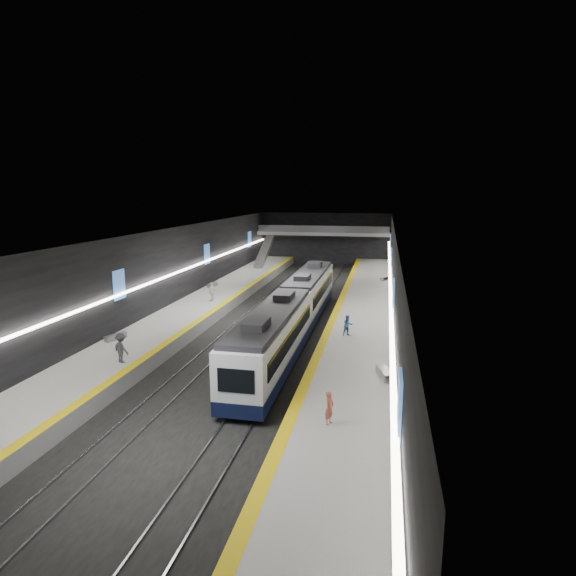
% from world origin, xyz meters
% --- Properties ---
extents(ground, '(70.00, 70.00, 0.00)m').
position_xyz_m(ground, '(0.00, 0.00, 0.00)').
color(ground, black).
rests_on(ground, ground).
extents(ceiling, '(20.00, 70.00, 0.04)m').
position_xyz_m(ceiling, '(0.00, 0.00, 8.00)').
color(ceiling, beige).
rests_on(ceiling, wall_left).
extents(wall_left, '(0.04, 70.00, 8.00)m').
position_xyz_m(wall_left, '(-10.00, 0.00, 4.00)').
color(wall_left, black).
rests_on(wall_left, ground).
extents(wall_right, '(0.04, 70.00, 8.00)m').
position_xyz_m(wall_right, '(10.00, 0.00, 4.00)').
color(wall_right, black).
rests_on(wall_right, ground).
extents(wall_back, '(20.00, 0.04, 8.00)m').
position_xyz_m(wall_back, '(0.00, 35.00, 4.00)').
color(wall_back, black).
rests_on(wall_back, ground).
extents(platform_left, '(5.00, 70.00, 1.00)m').
position_xyz_m(platform_left, '(-7.50, 0.00, 0.50)').
color(platform_left, slate).
rests_on(platform_left, ground).
extents(tile_surface_left, '(5.00, 70.00, 0.02)m').
position_xyz_m(tile_surface_left, '(-7.50, 0.00, 1.01)').
color(tile_surface_left, '#AFAFAA').
rests_on(tile_surface_left, platform_left).
extents(tactile_strip_left, '(0.60, 70.00, 0.02)m').
position_xyz_m(tactile_strip_left, '(-5.30, 0.00, 1.02)').
color(tactile_strip_left, yellow).
rests_on(tactile_strip_left, platform_left).
extents(platform_right, '(5.00, 70.00, 1.00)m').
position_xyz_m(platform_right, '(7.50, 0.00, 0.50)').
color(platform_right, slate).
rests_on(platform_right, ground).
extents(tile_surface_right, '(5.00, 70.00, 0.02)m').
position_xyz_m(tile_surface_right, '(7.50, 0.00, 1.01)').
color(tile_surface_right, '#AFAFAA').
rests_on(tile_surface_right, platform_right).
extents(tactile_strip_right, '(0.60, 70.00, 0.02)m').
position_xyz_m(tactile_strip_right, '(5.30, 0.00, 1.02)').
color(tactile_strip_right, yellow).
rests_on(tactile_strip_right, platform_right).
extents(rails, '(6.52, 70.00, 0.12)m').
position_xyz_m(rails, '(-0.00, 0.00, 0.06)').
color(rails, gray).
rests_on(rails, ground).
extents(train, '(2.69, 30.04, 3.60)m').
position_xyz_m(train, '(2.50, -3.91, 2.20)').
color(train, '#0E1433').
rests_on(train, ground).
extents(ad_posters, '(19.94, 53.50, 2.20)m').
position_xyz_m(ad_posters, '(-0.00, 1.00, 4.50)').
color(ad_posters, '#477DD5').
rests_on(ad_posters, wall_left).
extents(cove_light_left, '(0.25, 68.60, 0.12)m').
position_xyz_m(cove_light_left, '(-9.80, 0.00, 3.80)').
color(cove_light_left, white).
rests_on(cove_light_left, wall_left).
extents(cove_light_right, '(0.25, 68.60, 0.12)m').
position_xyz_m(cove_light_right, '(9.80, 0.00, 3.80)').
color(cove_light_right, white).
rests_on(cove_light_right, wall_right).
extents(mezzanine_bridge, '(20.00, 3.00, 1.50)m').
position_xyz_m(mezzanine_bridge, '(0.00, 32.93, 5.04)').
color(mezzanine_bridge, gray).
rests_on(mezzanine_bridge, wall_left).
extents(escalator, '(1.20, 7.50, 3.92)m').
position_xyz_m(escalator, '(-7.50, 26.00, 2.90)').
color(escalator, '#99999E').
rests_on(escalator, platform_left).
extents(bench_left_near, '(1.01, 1.69, 0.40)m').
position_xyz_m(bench_left_near, '(-9.11, -10.27, 1.20)').
color(bench_left_near, '#99999E').
rests_on(bench_left_near, platform_left).
extents(bench_left_far, '(0.69, 1.69, 0.40)m').
position_xyz_m(bench_left_far, '(-9.14, 9.29, 1.20)').
color(bench_left_far, '#99999E').
rests_on(bench_left_far, platform_left).
extents(bench_right_near, '(1.01, 1.92, 0.45)m').
position_xyz_m(bench_right_near, '(9.50, -13.54, 1.23)').
color(bench_right_near, '#99999E').
rests_on(bench_right_near, platform_right).
extents(bench_right_far, '(1.00, 1.69, 0.40)m').
position_xyz_m(bench_right_far, '(9.28, 17.03, 1.20)').
color(bench_right_far, '#99999E').
rests_on(bench_right_far, platform_right).
extents(passenger_right_a, '(0.54, 0.65, 1.53)m').
position_xyz_m(passenger_right_a, '(7.11, -19.75, 1.76)').
color(passenger_right_a, '#C95D4B').
rests_on(passenger_right_a, platform_right).
extents(passenger_right_b, '(0.94, 0.89, 1.54)m').
position_xyz_m(passenger_right_b, '(6.84, -6.09, 1.77)').
color(passenger_right_b, '#4E6EAA').
rests_on(passenger_right_b, platform_right).
extents(passenger_left_a, '(0.63, 1.13, 1.82)m').
position_xyz_m(passenger_left_a, '(-6.73, 2.64, 1.91)').
color(passenger_left_a, silver).
rests_on(passenger_left_a, platform_left).
extents(passenger_left_b, '(1.36, 1.11, 1.83)m').
position_xyz_m(passenger_left_b, '(-6.22, -14.38, 1.92)').
color(passenger_left_b, '#424048').
rests_on(passenger_left_b, platform_left).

